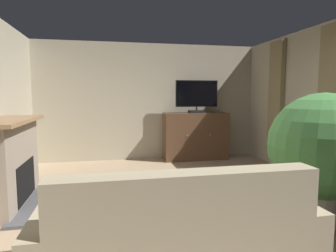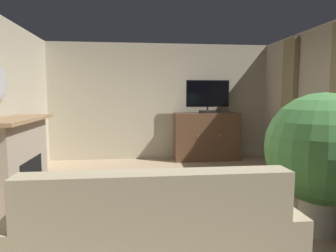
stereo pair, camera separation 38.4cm
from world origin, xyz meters
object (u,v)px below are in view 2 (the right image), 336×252
object	(u,v)px
tv_cabinet	(207,138)
potted_plant_leafy_by_curtain	(322,151)
sofa_floral	(154,245)
folded_newspaper	(174,183)
television	(208,96)
fireplace	(17,161)
coffee_table	(158,185)
potted_plant_on_hearth_side	(293,155)
tv_remote	(168,181)
cat	(109,189)

from	to	relation	value
tv_cabinet	potted_plant_leafy_by_curtain	size ratio (longest dim) A/B	0.97
sofa_floral	folded_newspaper	bearing A→B (deg)	75.54
television	folded_newspaper	distance (m)	3.44
television	folded_newspaper	world-z (taller)	television
fireplace	coffee_table	world-z (taller)	fireplace
sofa_floral	tv_cabinet	bearing A→B (deg)	71.13
tv_cabinet	potted_plant_on_hearth_side	bearing A→B (deg)	-69.72
fireplace	television	distance (m)	4.04
fireplace	tv_remote	bearing A→B (deg)	-23.42
fireplace	tv_cabinet	distance (m)	3.96
coffee_table	sofa_floral	distance (m)	1.29
fireplace	potted_plant_leafy_by_curtain	distance (m)	3.94
fireplace	television	world-z (taller)	television
folded_newspaper	sofa_floral	xyz separation A→B (m)	(-0.31, -1.20, -0.13)
potted_plant_on_hearth_side	tv_cabinet	bearing A→B (deg)	110.28
tv_cabinet	sofa_floral	world-z (taller)	tv_cabinet
potted_plant_on_hearth_side	cat	xyz separation A→B (m)	(-2.85, 0.02, -0.45)
television	coffee_table	size ratio (longest dim) A/B	0.96
tv_cabinet	potted_plant_on_hearth_side	xyz separation A→B (m)	(0.83, -2.25, 0.04)
cat	coffee_table	bearing A→B (deg)	-50.82
folded_newspaper	cat	bearing A→B (deg)	117.86
tv_cabinet	potted_plant_leafy_by_curtain	distance (m)	3.68
television	cat	distance (m)	3.26
coffee_table	potted_plant_on_hearth_side	size ratio (longest dim) A/B	0.99
folded_newspaper	potted_plant_on_hearth_side	size ratio (longest dim) A/B	0.29
coffee_table	sofa_floral	xyz separation A→B (m)	(-0.13, -1.28, -0.07)
television	tv_remote	size ratio (longest dim) A/B	5.73
fireplace	television	size ratio (longest dim) A/B	1.75
tv_remote	potted_plant_leafy_by_curtain	size ratio (longest dim) A/B	0.11
fireplace	tv_cabinet	bearing A→B (deg)	33.71
fireplace	sofa_floral	size ratio (longest dim) A/B	0.81
fireplace	potted_plant_leafy_by_curtain	xyz separation A→B (m)	(3.65, -1.44, 0.34)
folded_newspaper	cat	distance (m)	1.28
fireplace	potted_plant_on_hearth_side	world-z (taller)	fireplace
tv_remote	cat	size ratio (longest dim) A/B	0.25
potted_plant_leafy_by_curtain	fireplace	bearing A→B (deg)	158.44
coffee_table	tv_remote	xyz separation A→B (m)	(0.11, -0.05, 0.06)
coffee_table	potted_plant_leafy_by_curtain	xyz separation A→B (m)	(1.70, -0.60, 0.50)
coffee_table	folded_newspaper	world-z (taller)	folded_newspaper
tv_cabinet	sofa_floral	bearing A→B (deg)	-108.87
tv_cabinet	cat	distance (m)	3.03
potted_plant_leafy_by_curtain	cat	world-z (taller)	potted_plant_leafy_by_curtain
television	potted_plant_on_hearth_side	bearing A→B (deg)	-69.27
television	coffee_table	xyz separation A→B (m)	(-1.35, -2.99, -1.08)
sofa_floral	cat	size ratio (longest dim) A/B	3.11
tv_remote	potted_plant_on_hearth_side	size ratio (longest dim) A/B	0.17
television	sofa_floral	bearing A→B (deg)	-109.09
potted_plant_leafy_by_curtain	potted_plant_on_hearth_side	distance (m)	1.51
folded_newspaper	tv_cabinet	bearing A→B (deg)	54.09
fireplace	coffee_table	xyz separation A→B (m)	(1.95, -0.84, -0.16)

